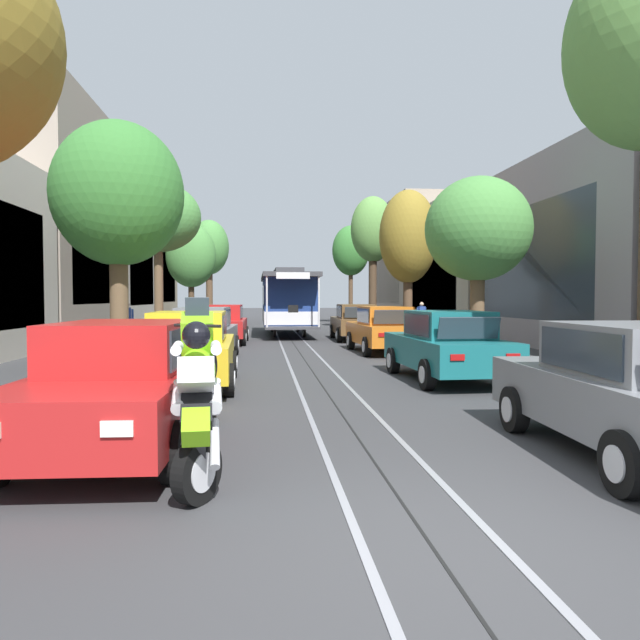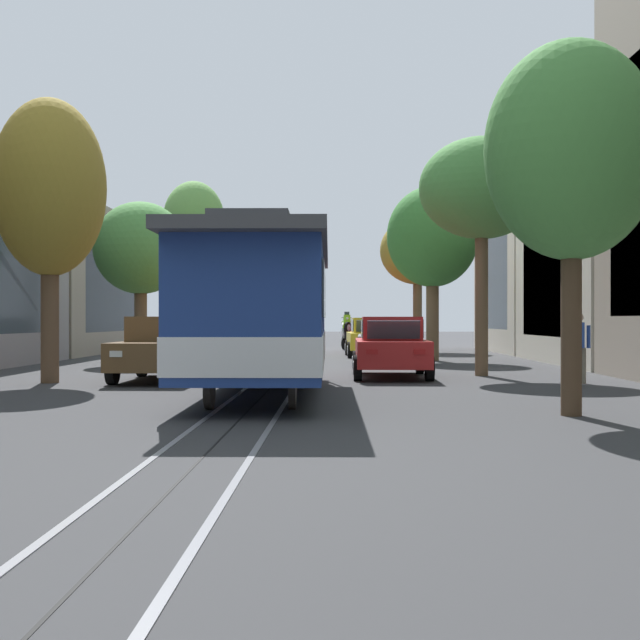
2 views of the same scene
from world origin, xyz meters
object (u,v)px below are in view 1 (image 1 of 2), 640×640
street_tree_kerb_right_far (351,251)px  street_tree_kerb_left_far (209,249)px  parked_car_red_near_left (122,385)px  street_tree_kerb_left_fourth (191,256)px  parked_car_red_fourth_left (223,324)px  parked_car_orange_mid_right (384,329)px  pedestrian_on_left_pavement (127,319)px  parked_car_brown_fourth_right (356,322)px  motorcycle_with_rider (197,390)px  street_tree_kerb_right_fourth (373,232)px  pedestrian_on_right_pavement (422,315)px  parked_car_yellow_second_left (189,349)px  street_tree_kerb_right_second (478,230)px  street_tree_kerb_left_second (118,196)px  parked_car_teal_second_right (447,345)px  street_tree_kerb_left_mid (158,219)px  street_tree_kerb_right_mid (408,238)px  parked_car_grey_near_right (634,390)px  cable_car_trolley (287,302)px  parked_car_grey_mid_left (203,333)px

street_tree_kerb_right_far → street_tree_kerb_left_far: bearing=-176.8°
parked_car_red_near_left → street_tree_kerb_left_fourth: bearing=94.9°
parked_car_red_fourth_left → parked_car_orange_mid_right: size_ratio=0.99×
street_tree_kerb_left_fourth → pedestrian_on_left_pavement: bearing=-107.4°
parked_car_brown_fourth_right → motorcycle_with_rider: motorcycle_with_rider is taller
street_tree_kerb_right_far → pedestrian_on_left_pavement: street_tree_kerb_right_far is taller
street_tree_kerb_right_fourth → pedestrian_on_right_pavement: (2.02, -3.59, -4.89)m
parked_car_yellow_second_left → street_tree_kerb_right_second: (8.17, 4.97, 3.15)m
street_tree_kerb_left_second → street_tree_kerb_right_second: bearing=10.3°
parked_car_teal_second_right → street_tree_kerb_left_fourth: 21.60m
parked_car_brown_fourth_right → street_tree_kerb_left_mid: (-8.17, -1.83, 4.18)m
parked_car_yellow_second_left → street_tree_kerb_right_mid: (8.20, 13.74, 3.81)m
parked_car_red_near_left → parked_car_brown_fourth_right: (5.83, 17.99, 0.00)m
parked_car_grey_near_right → cable_car_trolley: cable_car_trolley is taller
parked_car_red_near_left → street_tree_kerb_left_far: street_tree_kerb_left_far is taller
parked_car_red_near_left → street_tree_kerb_left_second: size_ratio=0.69×
cable_car_trolley → parked_car_yellow_second_left: bearing=-99.3°
parked_car_brown_fourth_right → cable_car_trolley: size_ratio=0.48×
street_tree_kerb_left_second → motorcycle_with_rider: street_tree_kerb_left_second is taller
parked_car_orange_mid_right → cable_car_trolley: cable_car_trolley is taller
parked_car_red_fourth_left → street_tree_kerb_right_fourth: 14.13m
street_tree_kerb_right_second → street_tree_kerb_left_mid: bearing=150.2°
street_tree_kerb_left_mid → parked_car_yellow_second_left: bearing=-77.2°
street_tree_kerb_left_far → street_tree_kerb_right_far: 10.27m
street_tree_kerb_right_second → parked_car_grey_mid_left: bearing=176.1°
street_tree_kerb_left_mid → street_tree_kerb_left_far: street_tree_kerb_left_far is taller
street_tree_kerb_left_second → motorcycle_with_rider: (3.06, -9.85, -3.52)m
street_tree_kerb_left_far → parked_car_teal_second_right: bearing=-74.9°
parked_car_red_fourth_left → parked_car_teal_second_right: (5.76, -11.33, 0.00)m
street_tree_kerb_left_mid → street_tree_kerb_right_fourth: bearing=45.7°
parked_car_red_fourth_left → motorcycle_with_rider: bearing=-87.0°
pedestrian_on_left_pavement → parked_car_brown_fourth_right: bearing=-4.6°
parked_car_brown_fourth_right → pedestrian_on_right_pavement: size_ratio=2.69×
cable_car_trolley → street_tree_kerb_right_far: bearing=67.8°
street_tree_kerb_right_far → cable_car_trolley: (-5.25, -12.90, -3.62)m
parked_car_orange_mid_right → street_tree_kerb_left_far: size_ratio=0.60×
parked_car_brown_fourth_right → pedestrian_on_left_pavement: bearing=175.4°
parked_car_teal_second_right → street_tree_kerb_right_mid: (2.49, 13.37, 3.81)m
parked_car_grey_mid_left → street_tree_kerb_right_mid: bearing=44.1°
street_tree_kerb_left_second → street_tree_kerb_left_fourth: size_ratio=1.09×
street_tree_kerb_left_mid → motorcycle_with_rider: (3.44, -17.85, -4.00)m
parked_car_brown_fourth_right → cable_car_trolley: cable_car_trolley is taller
street_tree_kerb_right_mid → cable_car_trolley: street_tree_kerb_right_mid is taller
parked_car_red_fourth_left → parked_car_grey_near_right: (5.92, -17.78, 0.00)m
street_tree_kerb_left_second → parked_car_grey_near_right: bearing=-48.8°
parked_car_grey_near_right → street_tree_kerb_right_fourth: street_tree_kerb_right_fourth is taller
parked_car_yellow_second_left → parked_car_grey_mid_left: bearing=92.7°
street_tree_kerb_right_second → pedestrian_on_left_pavement: 15.56m
parked_car_grey_mid_left → pedestrian_on_right_pavement: (10.44, 12.92, 0.12)m
parked_car_orange_mid_right → pedestrian_on_left_pavement: (-10.01, 6.66, 0.15)m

